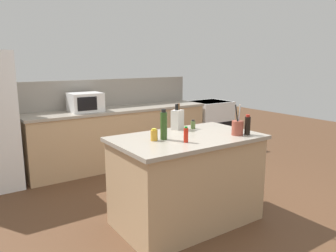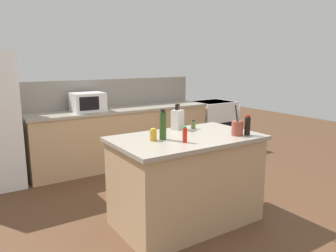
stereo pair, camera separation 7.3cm
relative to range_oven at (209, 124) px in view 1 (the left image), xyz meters
The scene contains 13 objects.
ground_plane 3.17m from the range_oven, 135.51° to the right, with size 14.00×14.00×0.00m, color brown.
back_counter_run 1.94m from the range_oven, behind, with size 3.04×0.66×0.94m.
wall_backsplash 2.09m from the range_oven, behind, with size 3.00×0.03×0.46m, color gray.
kitchen_island 3.14m from the range_oven, 135.51° to the right, with size 1.52×0.92×0.94m.
range_oven is the anchor object (origin of this frame).
microwave 2.58m from the range_oven, behind, with size 0.48×0.39×0.28m.
knife_block 2.87m from the range_oven, 138.74° to the right, with size 0.16×0.14×0.29m.
utensil_crock 3.07m from the range_oven, 125.85° to the right, with size 0.12×0.12×0.32m.
hot_sauce_bottle 3.43m from the range_oven, 135.10° to the right, with size 0.04×0.04×0.15m.
soy_sauce_bottle 3.05m from the range_oven, 123.79° to the right, with size 0.06×0.06×0.21m.
spice_jar_oregano 2.79m from the range_oven, 135.26° to the right, with size 0.05×0.05×0.10m.
honey_jar 3.43m from the range_oven, 140.42° to the right, with size 0.07×0.07×0.12m.
olive_oil_bottle 3.38m from the range_oven, 139.08° to the right, with size 0.07×0.07×0.30m.
Camera 1 is at (-2.00, -2.60, 1.71)m, focal length 35.00 mm.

